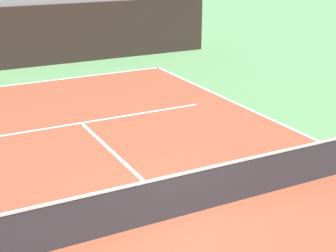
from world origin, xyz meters
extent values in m
plane|color=#477042|center=(0.00, 0.00, 0.00)|extent=(80.00, 80.00, 0.00)
cube|color=brown|center=(0.00, 0.00, 0.01)|extent=(11.00, 24.00, 0.01)
cube|color=white|center=(0.00, 11.95, 0.01)|extent=(11.00, 0.10, 0.00)
cube|color=white|center=(0.00, 6.40, 0.01)|extent=(8.26, 0.10, 0.00)
cube|color=white|center=(0.00, 3.20, 0.01)|extent=(0.10, 6.40, 0.00)
cube|color=#33231E|center=(0.00, 14.85, 1.36)|extent=(18.72, 0.30, 2.71)
cube|color=#9E9E99|center=(0.00, 16.20, 1.58)|extent=(18.72, 2.40, 3.15)
cube|color=#9E9E99|center=(0.00, 18.60, 2.04)|extent=(18.72, 2.40, 4.09)
cube|color=#333338|center=(0.00, 0.00, 0.47)|extent=(10.90, 0.02, 0.92)
cube|color=white|center=(0.00, 0.00, 0.96)|extent=(10.90, 0.04, 0.05)
camera|label=1|loc=(-4.43, -7.91, 5.25)|focal=53.91mm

